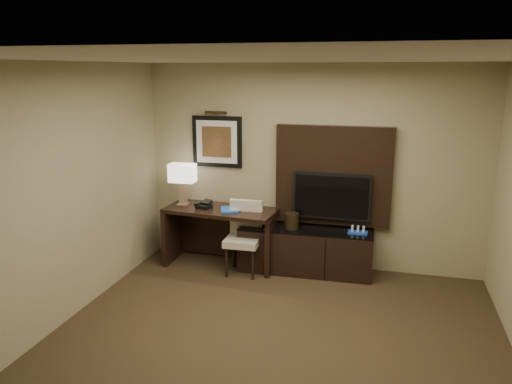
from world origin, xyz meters
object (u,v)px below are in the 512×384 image
(ice_bucket, at_px, (292,221))
(desk, at_px, (221,237))
(credenza, at_px, (305,250))
(minibar_tray, at_px, (358,230))
(tv, at_px, (332,196))
(desk_phone, at_px, (204,205))
(table_lamp, at_px, (183,183))
(desk_chair, at_px, (243,240))

(ice_bucket, bearing_deg, desk, -178.91)
(credenza, bearing_deg, minibar_tray, -2.49)
(tv, distance_m, minibar_tray, 0.55)
(desk, distance_m, tv, 1.59)
(credenza, xyz_separation_m, desk_phone, (-1.37, -0.08, 0.54))
(tv, xyz_separation_m, minibar_tray, (0.36, -0.15, -0.38))
(credenza, bearing_deg, table_lamp, 178.03)
(credenza, bearing_deg, ice_bucket, -171.59)
(minibar_tray, bearing_deg, desk_phone, -177.98)
(desk_phone, distance_m, minibar_tray, 2.05)
(desk, distance_m, desk_phone, 0.50)
(tv, bearing_deg, desk_phone, -172.38)
(credenza, distance_m, desk_phone, 1.48)
(desk_chair, distance_m, ice_bucket, 0.69)
(tv, height_order, minibar_tray, tv)
(tv, distance_m, table_lamp, 2.02)
(credenza, xyz_separation_m, ice_bucket, (-0.18, -0.03, 0.40))
(credenza, xyz_separation_m, desk_chair, (-0.78, -0.26, 0.16))
(minibar_tray, bearing_deg, table_lamp, 179.31)
(desk_chair, relative_size, desk_phone, 5.06)
(desk, height_order, credenza, desk)
(desk, bearing_deg, ice_bucket, 6.04)
(tv, xyz_separation_m, desk_phone, (-1.68, -0.22, -0.18))
(credenza, relative_size, tv, 1.73)
(minibar_tray, bearing_deg, desk, -178.81)
(desk, distance_m, table_lamp, 0.90)
(desk_phone, bearing_deg, credenza, 20.46)
(tv, relative_size, minibar_tray, 4.10)
(minibar_tray, bearing_deg, tv, 157.20)
(credenza, height_order, desk_chair, desk_chair)
(table_lamp, relative_size, desk_phone, 3.34)
(desk_chair, bearing_deg, minibar_tray, 8.04)
(desk_chair, height_order, desk_phone, desk_chair)
(credenza, bearing_deg, desk_chair, -162.93)
(credenza, xyz_separation_m, minibar_tray, (0.67, -0.01, 0.34))
(table_lamp, distance_m, desk_phone, 0.44)
(tv, distance_m, desk_phone, 1.70)
(tv, xyz_separation_m, desk_chair, (-1.08, -0.40, -0.56))
(tv, distance_m, desk_chair, 1.29)
(tv, xyz_separation_m, table_lamp, (-2.02, -0.12, 0.08))
(ice_bucket, bearing_deg, desk_phone, -177.46)
(desk_phone, bearing_deg, ice_bucket, 19.48)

